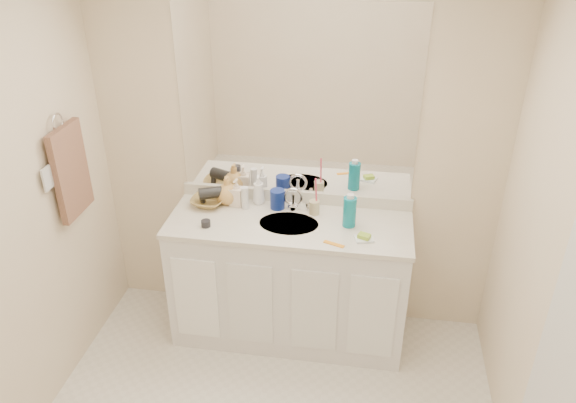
# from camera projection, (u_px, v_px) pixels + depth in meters

# --- Properties ---
(wall_back) EXTENTS (2.60, 0.02, 2.40)m
(wall_back) POSITION_uv_depth(u_px,v_px,m) (296.00, 157.00, 3.57)
(wall_back) COLOR beige
(wall_back) RESTS_ON floor
(wall_right) EXTENTS (0.02, 2.60, 2.40)m
(wall_right) POSITION_uv_depth(u_px,v_px,m) (567.00, 308.00, 2.26)
(wall_right) COLOR beige
(wall_right) RESTS_ON floor
(vanity_cabinet) EXTENTS (1.50, 0.55, 0.85)m
(vanity_cabinet) POSITION_uv_depth(u_px,v_px,m) (289.00, 281.00, 3.70)
(vanity_cabinet) COLOR silver
(vanity_cabinet) RESTS_ON floor
(countertop) EXTENTS (1.52, 0.57, 0.03)m
(countertop) POSITION_uv_depth(u_px,v_px,m) (289.00, 224.00, 3.49)
(countertop) COLOR silver
(countertop) RESTS_ON vanity_cabinet
(backsplash) EXTENTS (1.52, 0.03, 0.08)m
(backsplash) POSITION_uv_depth(u_px,v_px,m) (296.00, 196.00, 3.69)
(backsplash) COLOR silver
(backsplash) RESTS_ON countertop
(sink_basin) EXTENTS (0.37, 0.37, 0.02)m
(sink_basin) POSITION_uv_depth(u_px,v_px,m) (289.00, 225.00, 3.47)
(sink_basin) COLOR silver
(sink_basin) RESTS_ON countertop
(faucet) EXTENTS (0.02, 0.02, 0.11)m
(faucet) POSITION_uv_depth(u_px,v_px,m) (293.00, 202.00, 3.60)
(faucet) COLOR silver
(faucet) RESTS_ON countertop
(mirror) EXTENTS (1.48, 0.01, 1.20)m
(mirror) POSITION_uv_depth(u_px,v_px,m) (296.00, 103.00, 3.39)
(mirror) COLOR white
(mirror) RESTS_ON wall_back
(blue_mug) EXTENTS (0.11, 0.11, 0.13)m
(blue_mug) POSITION_uv_depth(u_px,v_px,m) (277.00, 199.00, 3.61)
(blue_mug) COLOR navy
(blue_mug) RESTS_ON countertop
(tan_cup) EXTENTS (0.09, 0.09, 0.09)m
(tan_cup) POSITION_uv_depth(u_px,v_px,m) (314.00, 207.00, 3.55)
(tan_cup) COLOR #C8BC8D
(tan_cup) RESTS_ON countertop
(toothbrush) EXTENTS (0.02, 0.04, 0.21)m
(toothbrush) POSITION_uv_depth(u_px,v_px,m) (316.00, 193.00, 3.50)
(toothbrush) COLOR #ED3E60
(toothbrush) RESTS_ON tan_cup
(mouthwash_bottle) EXTENTS (0.10, 0.10, 0.19)m
(mouthwash_bottle) POSITION_uv_depth(u_px,v_px,m) (350.00, 212.00, 3.40)
(mouthwash_bottle) COLOR #0B7A8D
(mouthwash_bottle) RESTS_ON countertop
(soap_dish) EXTENTS (0.13, 0.11, 0.01)m
(soap_dish) POSITION_uv_depth(u_px,v_px,m) (364.00, 239.00, 3.30)
(soap_dish) COLOR white
(soap_dish) RESTS_ON countertop
(green_soap) EXTENTS (0.08, 0.07, 0.02)m
(green_soap) POSITION_uv_depth(u_px,v_px,m) (364.00, 236.00, 3.29)
(green_soap) COLOR #8FBA2D
(green_soap) RESTS_ON soap_dish
(orange_comb) EXTENTS (0.13, 0.07, 0.01)m
(orange_comb) POSITION_uv_depth(u_px,v_px,m) (334.00, 244.00, 3.26)
(orange_comb) COLOR orange
(orange_comb) RESTS_ON countertop
(dark_jar) EXTENTS (0.06, 0.06, 0.04)m
(dark_jar) POSITION_uv_depth(u_px,v_px,m) (206.00, 223.00, 3.43)
(dark_jar) COLOR black
(dark_jar) RESTS_ON countertop
(extra_white_bottle) EXTENTS (0.06, 0.06, 0.15)m
(extra_white_bottle) POSITION_uv_depth(u_px,v_px,m) (245.00, 198.00, 3.60)
(extra_white_bottle) COLOR silver
(extra_white_bottle) RESTS_ON countertop
(soap_bottle_white) EXTENTS (0.08, 0.08, 0.20)m
(soap_bottle_white) POSITION_uv_depth(u_px,v_px,m) (259.00, 189.00, 3.65)
(soap_bottle_white) COLOR white
(soap_bottle_white) RESTS_ON countertop
(soap_bottle_cream) EXTENTS (0.09, 0.09, 0.18)m
(soap_bottle_cream) POSITION_uv_depth(u_px,v_px,m) (237.00, 192.00, 3.63)
(soap_bottle_cream) COLOR #F8E3CA
(soap_bottle_cream) RESTS_ON countertop
(soap_bottle_yellow) EXTENTS (0.15, 0.15, 0.19)m
(soap_bottle_yellow) POSITION_uv_depth(u_px,v_px,m) (227.00, 190.00, 3.65)
(soap_bottle_yellow) COLOR tan
(soap_bottle_yellow) RESTS_ON countertop
(wicker_basket) EXTENTS (0.24, 0.24, 0.05)m
(wicker_basket) POSITION_uv_depth(u_px,v_px,m) (208.00, 201.00, 3.66)
(wicker_basket) COLOR olive
(wicker_basket) RESTS_ON countertop
(hair_dryer) EXTENTS (0.17, 0.13, 0.08)m
(hair_dryer) POSITION_uv_depth(u_px,v_px,m) (211.00, 193.00, 3.63)
(hair_dryer) COLOR black
(hair_dryer) RESTS_ON wicker_basket
(towel_ring) EXTENTS (0.01, 0.11, 0.11)m
(towel_ring) POSITION_uv_depth(u_px,v_px,m) (58.00, 122.00, 3.12)
(towel_ring) COLOR silver
(towel_ring) RESTS_ON wall_left
(hand_towel) EXTENTS (0.04, 0.32, 0.55)m
(hand_towel) POSITION_uv_depth(u_px,v_px,m) (71.00, 171.00, 3.27)
(hand_towel) COLOR brown
(hand_towel) RESTS_ON towel_ring
(switch_plate) EXTENTS (0.01, 0.08, 0.13)m
(switch_plate) POSITION_uv_depth(u_px,v_px,m) (47.00, 178.00, 3.07)
(switch_plate) COLOR silver
(switch_plate) RESTS_ON wall_left
(door) EXTENTS (0.02, 0.82, 2.00)m
(door) POSITION_uv_depth(u_px,v_px,m) (573.00, 401.00, 2.10)
(door) COLOR silver
(door) RESTS_ON floor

